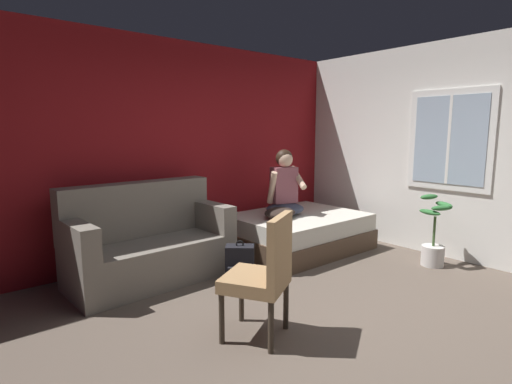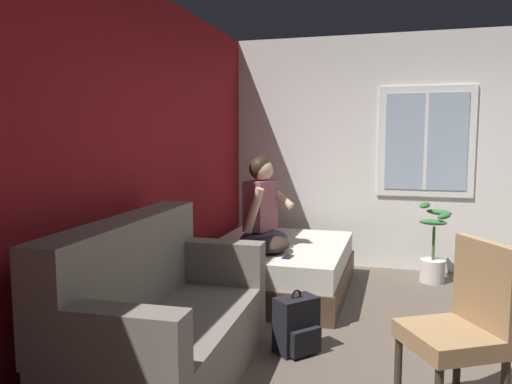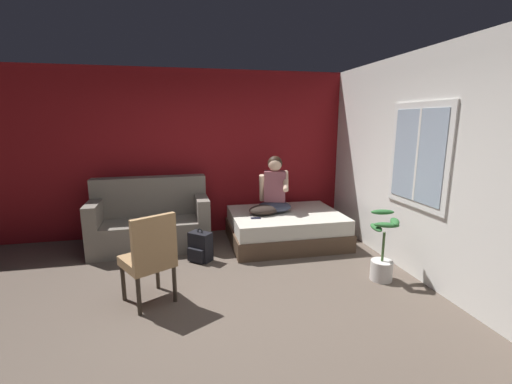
# 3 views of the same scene
# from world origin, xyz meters

# --- Properties ---
(ground_plane) EXTENTS (40.00, 40.00, 0.00)m
(ground_plane) POSITION_xyz_m (0.00, 0.00, 0.00)
(ground_plane) COLOR brown
(wall_back_accent) EXTENTS (9.98, 0.16, 2.70)m
(wall_back_accent) POSITION_xyz_m (0.00, 2.69, 1.35)
(wall_back_accent) COLOR maroon
(wall_back_accent) RESTS_ON ground
(wall_side_with_window) EXTENTS (0.19, 6.62, 2.70)m
(wall_side_with_window) POSITION_xyz_m (2.57, 0.01, 1.35)
(wall_side_with_window) COLOR silver
(wall_side_with_window) RESTS_ON ground
(bed) EXTENTS (1.73, 1.36, 0.48)m
(bed) POSITION_xyz_m (1.30, 1.82, 0.24)
(bed) COLOR #4C3828
(bed) RESTS_ON ground
(couch) EXTENTS (1.73, 0.88, 1.04)m
(couch) POSITION_xyz_m (-0.75, 2.08, 0.39)
(couch) COLOR slate
(couch) RESTS_ON ground
(side_chair) EXTENTS (0.63, 0.63, 0.98)m
(side_chair) POSITION_xyz_m (-0.61, 0.32, 0.53)
(side_chair) COLOR #382D23
(side_chair) RESTS_ON ground
(person_seated) EXTENTS (0.62, 0.57, 0.88)m
(person_seated) POSITION_xyz_m (1.15, 1.94, 0.84)
(person_seated) COLOR #383D51
(person_seated) RESTS_ON bed
(backpack) EXTENTS (0.35, 0.35, 0.46)m
(backpack) POSITION_xyz_m (-0.06, 1.35, 0.19)
(backpack) COLOR black
(backpack) RESTS_ON ground
(throw_pillow) EXTENTS (0.56, 0.47, 0.14)m
(throw_pillow) POSITION_xyz_m (0.95, 1.81, 0.55)
(throw_pillow) COLOR #2D231E
(throw_pillow) RESTS_ON bed
(cell_phone) EXTENTS (0.15, 0.08, 0.01)m
(cell_phone) POSITION_xyz_m (0.78, 1.60, 0.48)
(cell_phone) COLOR black
(cell_phone) RESTS_ON bed
(potted_plant) EXTENTS (0.39, 0.37, 0.85)m
(potted_plant) POSITION_xyz_m (2.05, 0.30, 0.30)
(potted_plant) COLOR silver
(potted_plant) RESTS_ON ground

